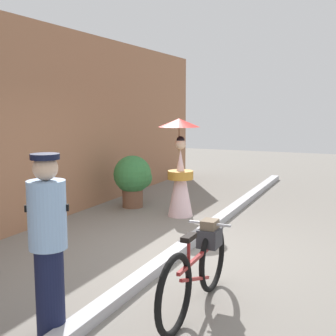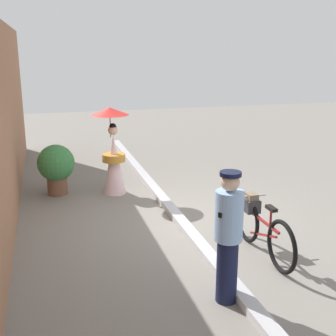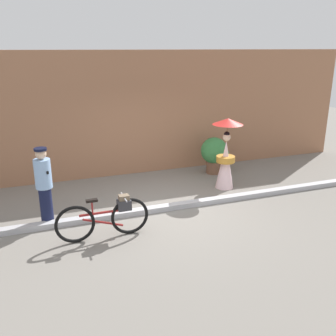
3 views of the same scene
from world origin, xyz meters
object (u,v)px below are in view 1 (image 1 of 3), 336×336
at_px(person_with_parasol, 180,168).
at_px(potted_plant_by_door, 134,177).
at_px(person_officer, 48,241).
at_px(bicycle_near_officer, 198,266).

distance_m(person_with_parasol, potted_plant_by_door, 1.24).
relative_size(person_with_parasol, potted_plant_by_door, 1.72).
relative_size(person_officer, potted_plant_by_door, 1.54).
distance_m(person_officer, person_with_parasol, 4.63).
bearing_deg(person_with_parasol, person_officer, -171.77).
height_order(bicycle_near_officer, potted_plant_by_door, potted_plant_by_door).
height_order(bicycle_near_officer, person_with_parasol, person_with_parasol).
bearing_deg(person_officer, bicycle_near_officer, -43.46).
bearing_deg(person_officer, potted_plant_by_door, 20.63).
height_order(bicycle_near_officer, person_officer, person_officer).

